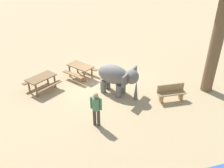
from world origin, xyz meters
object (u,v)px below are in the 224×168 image
(wooden_bench, at_px, (171,92))
(picnic_table_near, at_px, (80,68))
(person_handler, at_px, (96,107))
(elephant, at_px, (117,76))
(picnic_table_far, at_px, (42,80))

(wooden_bench, distance_m, picnic_table_near, 5.38)
(person_handler, distance_m, picnic_table_near, 4.58)
(person_handler, distance_m, wooden_bench, 4.10)
(elephant, distance_m, picnic_table_far, 4.05)
(picnic_table_near, xyz_separation_m, picnic_table_far, (2.21, 0.89, 0.00))
(picnic_table_near, bearing_deg, wooden_bench, 10.60)
(person_handler, bearing_deg, wooden_bench, -46.93)
(picnic_table_near, bearing_deg, person_handler, -36.83)
(person_handler, relative_size, picnic_table_far, 0.78)
(person_handler, xyz_separation_m, wooden_bench, (-3.96, -0.92, -0.48))
(picnic_table_near, relative_size, picnic_table_far, 1.00)
(person_handler, height_order, wooden_bench, person_handler)
(elephant, distance_m, person_handler, 2.73)
(person_handler, height_order, picnic_table_far, person_handler)
(elephant, xyz_separation_m, picnic_table_near, (1.56, -2.32, -0.43))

